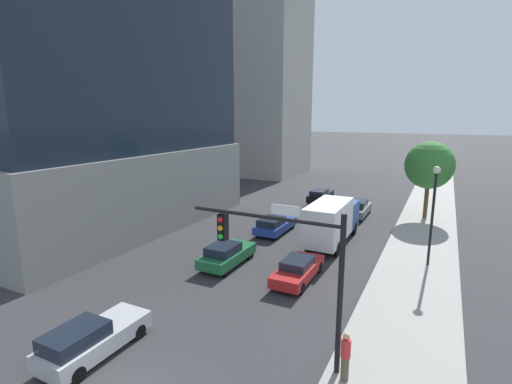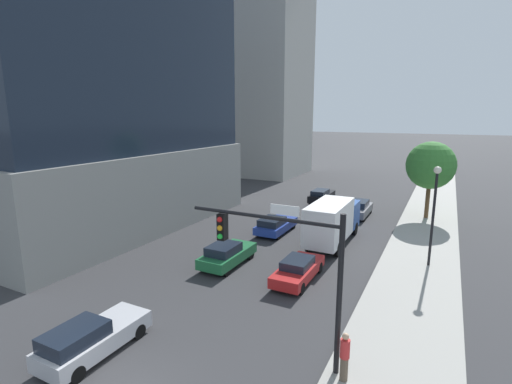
{
  "view_description": "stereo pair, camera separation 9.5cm",
  "coord_description": "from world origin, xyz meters",
  "px_view_note": "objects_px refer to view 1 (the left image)",
  "views": [
    {
      "loc": [
        9.09,
        -7.49,
        9.26
      ],
      "look_at": [
        1.08,
        8.39,
        5.61
      ],
      "focal_mm": 26.4,
      "sensor_mm": 36.0,
      "label": 1
    },
    {
      "loc": [
        9.17,
        -7.45,
        9.26
      ],
      "look_at": [
        1.08,
        8.39,
        5.61
      ],
      "focal_mm": 26.4,
      "sensor_mm": 36.0,
      "label": 2
    }
  ],
  "objects_px": {
    "car_red": "(298,269)",
    "car_gray": "(357,208)",
    "street_lamp": "(434,202)",
    "traffic_light_pole": "(284,254)",
    "car_green": "(226,254)",
    "car_silver": "(91,339)",
    "construction_building": "(254,51)",
    "street_tree": "(429,165)",
    "car_blue": "(274,225)",
    "box_truck": "(332,220)",
    "pedestrian_red_shirt": "(345,356)",
    "car_black": "(320,196)"
  },
  "relations": [
    {
      "from": "car_green",
      "to": "car_black",
      "type": "bearing_deg",
      "value": 90.0
    },
    {
      "from": "pedestrian_red_shirt",
      "to": "box_truck",
      "type": "bearing_deg",
      "value": 107.43
    },
    {
      "from": "car_red",
      "to": "car_blue",
      "type": "height_order",
      "value": "car_blue"
    },
    {
      "from": "car_green",
      "to": "box_truck",
      "type": "distance_m",
      "value": 8.44
    },
    {
      "from": "construction_building",
      "to": "street_tree",
      "type": "xyz_separation_m",
      "value": [
        26.55,
        -18.02,
        -14.01
      ]
    },
    {
      "from": "traffic_light_pole",
      "to": "box_truck",
      "type": "distance_m",
      "value": 14.2
    },
    {
      "from": "traffic_light_pole",
      "to": "car_green",
      "type": "bearing_deg",
      "value": 133.99
    },
    {
      "from": "street_tree",
      "to": "car_gray",
      "type": "height_order",
      "value": "street_tree"
    },
    {
      "from": "traffic_light_pole",
      "to": "car_red",
      "type": "xyz_separation_m",
      "value": [
        -1.97,
        6.92,
        -3.62
      ]
    },
    {
      "from": "car_silver",
      "to": "pedestrian_red_shirt",
      "type": "height_order",
      "value": "pedestrian_red_shirt"
    },
    {
      "from": "construction_building",
      "to": "box_truck",
      "type": "bearing_deg",
      "value": -53.81
    },
    {
      "from": "car_green",
      "to": "pedestrian_red_shirt",
      "type": "height_order",
      "value": "pedestrian_red_shirt"
    },
    {
      "from": "construction_building",
      "to": "car_silver",
      "type": "bearing_deg",
      "value": -70.53
    },
    {
      "from": "car_silver",
      "to": "car_red",
      "type": "height_order",
      "value": "car_silver"
    },
    {
      "from": "traffic_light_pole",
      "to": "car_blue",
      "type": "xyz_separation_m",
      "value": [
        -6.71,
        14.3,
        -3.6
      ]
    },
    {
      "from": "car_green",
      "to": "box_truck",
      "type": "xyz_separation_m",
      "value": [
        4.74,
        6.9,
        1.07
      ]
    },
    {
      "from": "construction_building",
      "to": "car_blue",
      "type": "bearing_deg",
      "value": -60.13
    },
    {
      "from": "car_silver",
      "to": "car_gray",
      "type": "bearing_deg",
      "value": 79.55
    },
    {
      "from": "car_silver",
      "to": "car_gray",
      "type": "xyz_separation_m",
      "value": [
        4.74,
        25.7,
        0.0
      ]
    },
    {
      "from": "car_blue",
      "to": "car_silver",
      "type": "bearing_deg",
      "value": -90.0
    },
    {
      "from": "car_red",
      "to": "car_gray",
      "type": "relative_size",
      "value": 1.02
    },
    {
      "from": "car_blue",
      "to": "box_truck",
      "type": "relative_size",
      "value": 0.59
    },
    {
      "from": "street_tree",
      "to": "car_green",
      "type": "xyz_separation_m",
      "value": [
        -10.47,
        -17.33,
        -4.16
      ]
    },
    {
      "from": "street_lamp",
      "to": "car_black",
      "type": "bearing_deg",
      "value": 128.63
    },
    {
      "from": "car_silver",
      "to": "car_green",
      "type": "relative_size",
      "value": 1.01
    },
    {
      "from": "car_black",
      "to": "box_truck",
      "type": "distance_m",
      "value": 13.51
    },
    {
      "from": "car_silver",
      "to": "car_red",
      "type": "bearing_deg",
      "value": 64.87
    },
    {
      "from": "street_tree",
      "to": "box_truck",
      "type": "height_order",
      "value": "street_tree"
    },
    {
      "from": "construction_building",
      "to": "box_truck",
      "type": "height_order",
      "value": "construction_building"
    },
    {
      "from": "construction_building",
      "to": "car_silver",
      "type": "distance_m",
      "value": 51.55
    },
    {
      "from": "car_blue",
      "to": "car_green",
      "type": "bearing_deg",
      "value": -90.0
    },
    {
      "from": "car_gray",
      "to": "car_black",
      "type": "xyz_separation_m",
      "value": [
        -4.74,
        3.94,
        -0.01
      ]
    },
    {
      "from": "street_tree",
      "to": "car_gray",
      "type": "distance_m",
      "value": 7.29
    },
    {
      "from": "car_gray",
      "to": "car_green",
      "type": "bearing_deg",
      "value": -106.93
    },
    {
      "from": "street_lamp",
      "to": "traffic_light_pole",
      "type": "bearing_deg",
      "value": -110.27
    },
    {
      "from": "box_truck",
      "to": "pedestrian_red_shirt",
      "type": "relative_size",
      "value": 4.2
    },
    {
      "from": "street_tree",
      "to": "pedestrian_red_shirt",
      "type": "height_order",
      "value": "street_tree"
    },
    {
      "from": "car_red",
      "to": "car_black",
      "type": "height_order",
      "value": "car_black"
    },
    {
      "from": "pedestrian_red_shirt",
      "to": "street_tree",
      "type": "bearing_deg",
      "value": 86.98
    },
    {
      "from": "car_green",
      "to": "car_blue",
      "type": "relative_size",
      "value": 0.98
    },
    {
      "from": "car_silver",
      "to": "car_red",
      "type": "relative_size",
      "value": 0.97
    },
    {
      "from": "street_lamp",
      "to": "car_silver",
      "type": "bearing_deg",
      "value": -125.96
    },
    {
      "from": "car_red",
      "to": "car_blue",
      "type": "distance_m",
      "value": 8.77
    },
    {
      "from": "traffic_light_pole",
      "to": "car_green",
      "type": "xyz_separation_m",
      "value": [
        -6.71,
        6.95,
        -3.55
      ]
    },
    {
      "from": "street_lamp",
      "to": "car_blue",
      "type": "bearing_deg",
      "value": 170.18
    },
    {
      "from": "pedestrian_red_shirt",
      "to": "construction_building",
      "type": "bearing_deg",
      "value": 120.67
    },
    {
      "from": "car_blue",
      "to": "box_truck",
      "type": "bearing_deg",
      "value": -5.49
    },
    {
      "from": "car_black",
      "to": "pedestrian_red_shirt",
      "type": "distance_m",
      "value": 28.26
    },
    {
      "from": "construction_building",
      "to": "traffic_light_pole",
      "type": "bearing_deg",
      "value": -61.69
    },
    {
      "from": "street_tree",
      "to": "car_green",
      "type": "bearing_deg",
      "value": -121.13
    }
  ]
}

